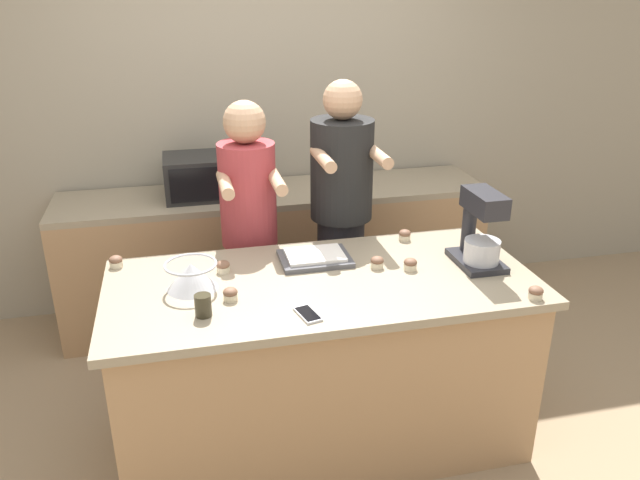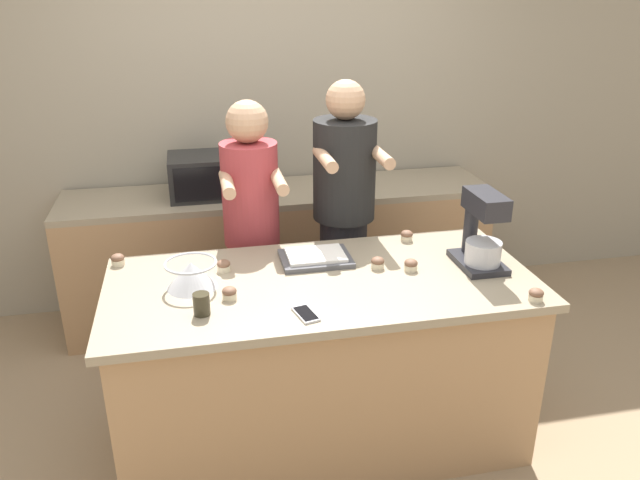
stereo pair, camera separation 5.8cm
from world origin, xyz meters
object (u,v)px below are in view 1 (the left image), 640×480
at_px(cupcake_1, 230,294).
at_px(cupcake_4, 405,235).
at_px(cupcake_0, 377,262).
at_px(cupcake_3, 536,293).
at_px(microwave_oven, 200,176).
at_px(drinking_glass, 203,305).
at_px(person_left, 250,237).
at_px(cupcake_5, 223,266).
at_px(mixing_bowl, 191,275).
at_px(cupcake_2, 410,264).
at_px(person_right, 341,224).
at_px(stand_mixer, 480,233).
at_px(cell_phone, 308,314).
at_px(cupcake_6, 116,261).
at_px(baking_tray, 315,257).

distance_m(cupcake_1, cupcake_4, 1.08).
distance_m(cupcake_0, cupcake_3, 0.73).
bearing_deg(cupcake_4, cupcake_1, -154.36).
distance_m(microwave_oven, drinking_glass, 1.56).
bearing_deg(drinking_glass, person_left, 71.16).
distance_m(cupcake_0, cupcake_5, 0.73).
height_order(mixing_bowl, cupcake_2, mixing_bowl).
height_order(person_right, stand_mixer, person_right).
distance_m(cupcake_2, cupcake_3, 0.58).
xyz_separation_m(cell_phone, cupcake_5, (-0.30, 0.50, 0.02)).
bearing_deg(microwave_oven, cupcake_0, -59.15).
height_order(mixing_bowl, cupcake_1, mixing_bowl).
bearing_deg(cupcake_1, cupcake_6, 137.31).
distance_m(person_right, baking_tray, 0.53).
bearing_deg(baking_tray, cupcake_5, -176.80).
relative_size(stand_mixer, mixing_bowl, 1.58).
xyz_separation_m(person_right, cupcake_4, (0.27, -0.31, 0.03)).
height_order(stand_mixer, cupcake_4, stand_mixer).
bearing_deg(mixing_bowl, cupcake_4, 15.68).
height_order(cupcake_0, cupcake_5, same).
bearing_deg(cupcake_3, cupcake_6, 157.22).
height_order(drinking_glass, cupcake_3, drinking_glass).
bearing_deg(person_left, person_right, 0.10).
bearing_deg(stand_mixer, cell_phone, -161.60).
distance_m(person_right, cupcake_0, 0.61).
relative_size(stand_mixer, cell_phone, 2.39).
height_order(stand_mixer, cell_phone, stand_mixer).
bearing_deg(person_right, microwave_oven, 138.19).
bearing_deg(microwave_oven, baking_tray, -66.67).
relative_size(drinking_glass, cupcake_2, 1.48).
distance_m(person_left, cell_phone, 0.99).
height_order(cell_phone, cupcake_4, cupcake_4).
xyz_separation_m(cupcake_4, cupcake_5, (-0.97, -0.18, 0.00)).
bearing_deg(cupcake_3, stand_mixer, 102.55).
relative_size(person_left, stand_mixer, 4.31).
distance_m(baking_tray, cell_phone, 0.54).
xyz_separation_m(stand_mixer, cupcake_0, (-0.49, 0.07, -0.14)).
xyz_separation_m(cupcake_1, cupcake_6, (-0.50, 0.46, 0.00)).
height_order(baking_tray, cupcake_4, cupcake_4).
bearing_deg(mixing_bowl, cupcake_0, 1.27).
height_order(person_left, stand_mixer, person_left).
bearing_deg(mixing_bowl, person_right, 36.12).
bearing_deg(cupcake_0, cell_phone, -138.30).
height_order(mixing_bowl, baking_tray, mixing_bowl).
xyz_separation_m(baking_tray, cupcake_2, (0.42, -0.20, 0.01)).
bearing_deg(cupcake_1, stand_mixer, 4.49).
bearing_deg(baking_tray, mixing_bowl, -164.74).
bearing_deg(cupcake_2, cupcake_4, 73.76).
distance_m(mixing_bowl, cupcake_6, 0.47).
xyz_separation_m(person_right, cupcake_6, (-1.21, -0.31, 0.03)).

